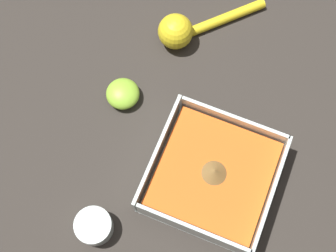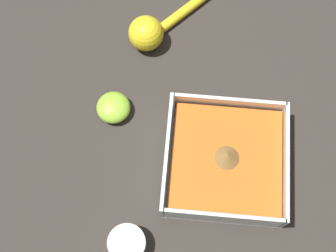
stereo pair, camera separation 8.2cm
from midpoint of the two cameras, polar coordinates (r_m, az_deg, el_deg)
ground_plane at (r=0.82m, az=3.94°, el=-7.18°), size 4.00×4.00×0.00m
square_dish at (r=0.81m, az=4.04°, el=-4.69°), size 0.21×0.21×0.06m
spice_bowl at (r=0.80m, az=-7.99°, el=-14.47°), size 0.06×0.06×0.04m
lemon_squeezer at (r=0.91m, az=-4.39°, el=11.40°), size 0.18×0.17×0.07m
lemon_half at (r=0.86m, az=-9.37°, el=1.87°), size 0.06×0.06×0.03m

